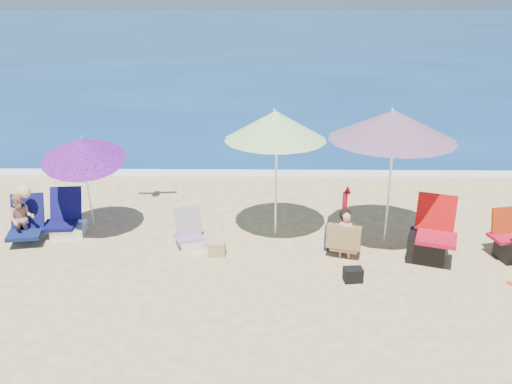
{
  "coord_description": "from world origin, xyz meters",
  "views": [
    {
      "loc": [
        -0.19,
        -7.75,
        4.43
      ],
      "look_at": [
        -0.3,
        1.0,
        1.1
      ],
      "focal_mm": 39.13,
      "sensor_mm": 36.0,
      "label": 1
    }
  ],
  "objects_px": {
    "person_left": "(23,218)",
    "furled_umbrella": "(344,215)",
    "umbrella_turquoise": "(393,125)",
    "umbrella_blue": "(83,149)",
    "chair_rainbow": "(191,237)",
    "umbrella_striped": "(275,125)",
    "person_center": "(345,235)",
    "chair_navy": "(66,222)",
    "camp_chair_left": "(429,241)"
  },
  "relations": [
    {
      "from": "umbrella_striped",
      "to": "person_left",
      "type": "relative_size",
      "value": 2.28
    },
    {
      "from": "umbrella_striped",
      "to": "furled_umbrella",
      "type": "xyz_separation_m",
      "value": [
        1.2,
        -0.54,
        -1.44
      ]
    },
    {
      "from": "umbrella_turquoise",
      "to": "chair_navy",
      "type": "height_order",
      "value": "umbrella_turquoise"
    },
    {
      "from": "umbrella_turquoise",
      "to": "furled_umbrella",
      "type": "distance_m",
      "value": 1.72
    },
    {
      "from": "umbrella_turquoise",
      "to": "person_left",
      "type": "distance_m",
      "value": 6.66
    },
    {
      "from": "umbrella_striped",
      "to": "camp_chair_left",
      "type": "bearing_deg",
      "value": -19.96
    },
    {
      "from": "umbrella_turquoise",
      "to": "umbrella_striped",
      "type": "distance_m",
      "value": 1.98
    },
    {
      "from": "furled_umbrella",
      "to": "chair_navy",
      "type": "relative_size",
      "value": 1.43
    },
    {
      "from": "umbrella_blue",
      "to": "umbrella_turquoise",
      "type": "bearing_deg",
      "value": -2.64
    },
    {
      "from": "umbrella_striped",
      "to": "furled_umbrella",
      "type": "bearing_deg",
      "value": -24.42
    },
    {
      "from": "chair_navy",
      "to": "camp_chair_left",
      "type": "xyz_separation_m",
      "value": [
        6.45,
        -0.97,
        0.12
      ]
    },
    {
      "from": "person_center",
      "to": "furled_umbrella",
      "type": "bearing_deg",
      "value": 85.4
    },
    {
      "from": "furled_umbrella",
      "to": "camp_chair_left",
      "type": "height_order",
      "value": "furled_umbrella"
    },
    {
      "from": "chair_rainbow",
      "to": "camp_chair_left",
      "type": "distance_m",
      "value": 4.09
    },
    {
      "from": "umbrella_turquoise",
      "to": "camp_chair_left",
      "type": "relative_size",
      "value": 2.22
    },
    {
      "from": "umbrella_striped",
      "to": "furled_umbrella",
      "type": "distance_m",
      "value": 1.95
    },
    {
      "from": "umbrella_striped",
      "to": "chair_navy",
      "type": "bearing_deg",
      "value": 179.49
    },
    {
      "from": "furled_umbrella",
      "to": "umbrella_striped",
      "type": "bearing_deg",
      "value": 155.58
    },
    {
      "from": "person_center",
      "to": "umbrella_striped",
      "type": "bearing_deg",
      "value": 143.17
    },
    {
      "from": "chair_navy",
      "to": "chair_rainbow",
      "type": "xyz_separation_m",
      "value": [
        2.39,
        -0.51,
        -0.04
      ]
    },
    {
      "from": "chair_navy",
      "to": "chair_rainbow",
      "type": "height_order",
      "value": "chair_navy"
    },
    {
      "from": "chair_rainbow",
      "to": "person_center",
      "type": "relative_size",
      "value": 0.87
    },
    {
      "from": "camp_chair_left",
      "to": "person_left",
      "type": "xyz_separation_m",
      "value": [
        -7.06,
        0.57,
        0.14
      ]
    },
    {
      "from": "person_center",
      "to": "person_left",
      "type": "height_order",
      "value": "person_left"
    },
    {
      "from": "person_center",
      "to": "person_left",
      "type": "bearing_deg",
      "value": 174.83
    },
    {
      "from": "chair_rainbow",
      "to": "person_left",
      "type": "relative_size",
      "value": 0.7
    },
    {
      "from": "umbrella_blue",
      "to": "person_center",
      "type": "distance_m",
      "value": 4.79
    },
    {
      "from": "umbrella_blue",
      "to": "chair_rainbow",
      "type": "relative_size",
      "value": 2.77
    },
    {
      "from": "umbrella_turquoise",
      "to": "umbrella_blue",
      "type": "height_order",
      "value": "umbrella_turquoise"
    },
    {
      "from": "chair_rainbow",
      "to": "camp_chair_left",
      "type": "xyz_separation_m",
      "value": [
        4.06,
        -0.46,
        0.16
      ]
    },
    {
      "from": "umbrella_turquoise",
      "to": "furled_umbrella",
      "type": "bearing_deg",
      "value": -161.72
    },
    {
      "from": "chair_navy",
      "to": "chair_rainbow",
      "type": "distance_m",
      "value": 2.44
    },
    {
      "from": "umbrella_turquoise",
      "to": "person_left",
      "type": "height_order",
      "value": "umbrella_turquoise"
    },
    {
      "from": "umbrella_turquoise",
      "to": "camp_chair_left",
      "type": "height_order",
      "value": "umbrella_turquoise"
    },
    {
      "from": "furled_umbrella",
      "to": "person_center",
      "type": "height_order",
      "value": "furled_umbrella"
    },
    {
      "from": "person_left",
      "to": "furled_umbrella",
      "type": "bearing_deg",
      "value": -1.79
    },
    {
      "from": "chair_rainbow",
      "to": "person_left",
      "type": "distance_m",
      "value": 3.02
    },
    {
      "from": "umbrella_blue",
      "to": "chair_rainbow",
      "type": "xyz_separation_m",
      "value": [
        1.9,
        -0.43,
        -1.48
      ]
    },
    {
      "from": "chair_navy",
      "to": "camp_chair_left",
      "type": "relative_size",
      "value": 0.73
    },
    {
      "from": "umbrella_striped",
      "to": "person_center",
      "type": "distance_m",
      "value": 2.22
    },
    {
      "from": "person_left",
      "to": "umbrella_striped",
      "type": "bearing_deg",
      "value": 4.67
    },
    {
      "from": "furled_umbrella",
      "to": "camp_chair_left",
      "type": "xyz_separation_m",
      "value": [
        1.38,
        -0.39,
        -0.3
      ]
    },
    {
      "from": "person_center",
      "to": "umbrella_blue",
      "type": "bearing_deg",
      "value": 169.68
    },
    {
      "from": "umbrella_blue",
      "to": "person_center",
      "type": "relative_size",
      "value": 2.4
    },
    {
      "from": "chair_rainbow",
      "to": "furled_umbrella",
      "type": "bearing_deg",
      "value": -1.38
    },
    {
      "from": "furled_umbrella",
      "to": "chair_rainbow",
      "type": "height_order",
      "value": "furled_umbrella"
    },
    {
      "from": "camp_chair_left",
      "to": "person_left",
      "type": "height_order",
      "value": "camp_chair_left"
    },
    {
      "from": "camp_chair_left",
      "to": "umbrella_turquoise",
      "type": "bearing_deg",
      "value": 134.17
    },
    {
      "from": "camp_chair_left",
      "to": "umbrella_blue",
      "type": "bearing_deg",
      "value": 171.52
    },
    {
      "from": "chair_navy",
      "to": "camp_chair_left",
      "type": "height_order",
      "value": "camp_chair_left"
    }
  ]
}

